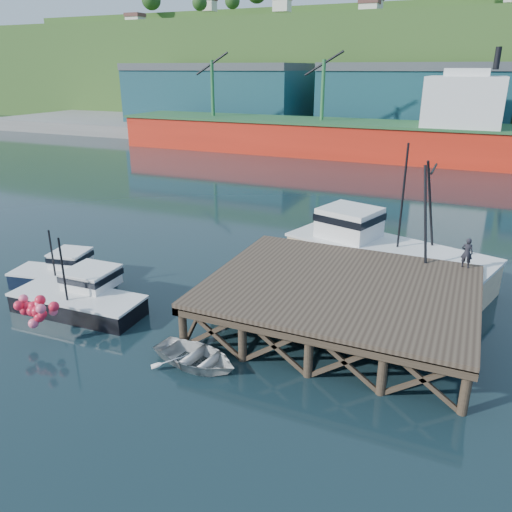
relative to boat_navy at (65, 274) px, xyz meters
The scene contains 12 objects.
ground 9.87m from the boat_navy, 10.38° to the left, with size 300.00×300.00×0.00m, color black.
wharf 15.31m from the boat_navy, ahead, with size 12.00×10.00×2.62m.
far_quay 72.42m from the boat_navy, 82.32° to the left, with size 160.00×40.00×2.00m, color gray.
warehouse_left 71.65m from the boat_navy, 110.77° to the left, with size 32.00×16.00×9.00m, color #184552.
warehouse_mid 67.72m from the boat_navy, 81.75° to the left, with size 28.00×16.00×9.00m, color #184552.
cargo_ship 49.86m from the boat_navy, 88.60° to the left, with size 55.50×10.00×13.75m.
hillside 102.75m from the boat_navy, 84.57° to the left, with size 220.00×50.00×22.00m, color #2D511E.
boat_navy is the anchor object (origin of this frame).
boat_black 3.64m from the boat_navy, 34.00° to the right, with size 6.80×5.72×4.15m.
trawler 17.98m from the boat_navy, 27.43° to the left, with size 12.31×7.39×7.77m.
dinghy 11.47m from the boat_navy, 20.56° to the right, with size 2.70×3.78×0.78m, color silver.
dockworker 21.35m from the boat_navy, 16.90° to the left, with size 0.56×0.37×1.53m, color black.
Camera 1 is at (10.39, -20.90, 11.43)m, focal length 35.00 mm.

